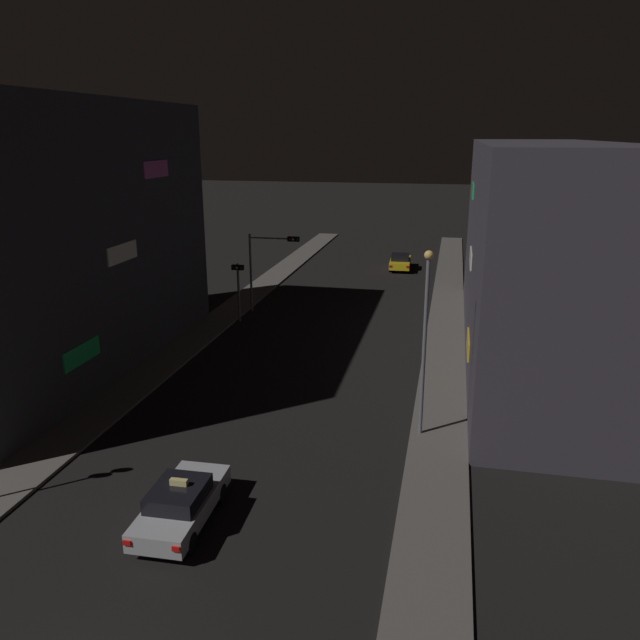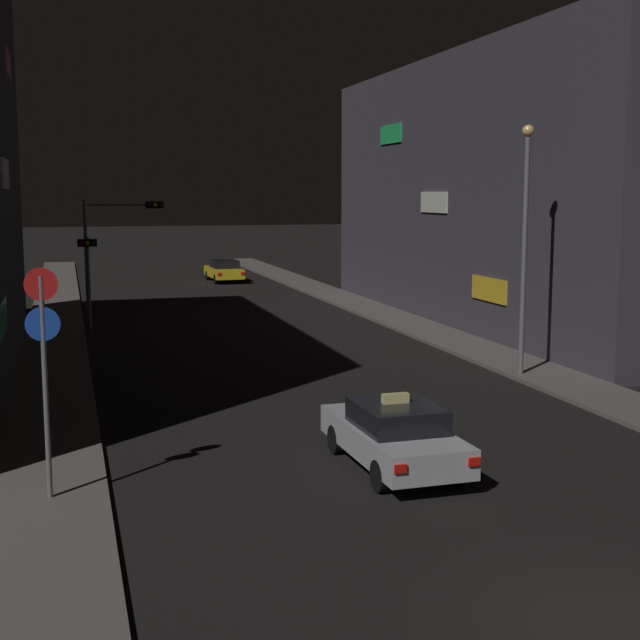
% 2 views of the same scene
% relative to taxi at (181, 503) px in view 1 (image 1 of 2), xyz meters
% --- Properties ---
extents(sidewalk_left, '(2.34, 68.60, 0.12)m').
position_rel_taxi_xyz_m(sidewalk_left, '(-7.01, 24.95, -0.67)').
color(sidewalk_left, '#5B5651').
rests_on(sidewalk_left, ground_plane).
extents(sidewalk_right, '(2.34, 68.60, 0.12)m').
position_rel_taxi_xyz_m(sidewalk_right, '(7.90, 24.95, -0.67)').
color(sidewalk_right, '#5B5651').
rests_on(sidewalk_right, ground_plane).
extents(building_facade_left, '(8.33, 21.57, 13.72)m').
position_rel_taxi_xyz_m(building_facade_left, '(-12.30, 11.99, 6.12)').
color(building_facade_left, '#333338').
rests_on(building_facade_left, ground_plane).
extents(building_facade_right, '(7.00, 27.42, 11.60)m').
position_rel_taxi_xyz_m(building_facade_right, '(12.53, 19.33, 5.07)').
color(building_facade_right, '#3D3842').
rests_on(building_facade_right, ground_plane).
extents(taxi, '(1.91, 4.49, 1.62)m').
position_rel_taxi_xyz_m(taxi, '(0.00, 0.00, 0.00)').
color(taxi, '#B7B7BC').
rests_on(taxi, ground_plane).
extents(far_car, '(1.97, 4.52, 1.42)m').
position_rel_taxi_xyz_m(far_car, '(3.40, 40.57, -0.00)').
color(far_car, yellow).
rests_on(far_car, ground_plane).
extents(traffic_light_overhead, '(3.57, 0.42, 5.45)m').
position_rel_taxi_xyz_m(traffic_light_overhead, '(-4.30, 24.36, 3.17)').
color(traffic_light_overhead, slate).
rests_on(traffic_light_overhead, ground_plane).
extents(traffic_light_left_kerb, '(0.80, 0.42, 3.92)m').
position_rel_taxi_xyz_m(traffic_light_left_kerb, '(-5.59, 21.71, 2.06)').
color(traffic_light_left_kerb, slate).
rests_on(traffic_light_left_kerb, ground_plane).
extents(street_lamp_near_block, '(0.37, 0.37, 7.65)m').
position_rel_taxi_xyz_m(street_lamp_near_block, '(7.13, 7.73, 3.83)').
color(street_lamp_near_block, slate).
rests_on(street_lamp_near_block, sidewalk_right).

